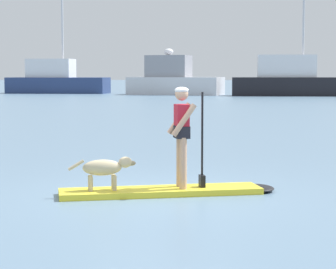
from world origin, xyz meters
The scene contains 7 objects.
ground_plane centered at (0.00, 0.00, 0.00)m, with size 400.00×400.00×0.00m, color slate.
paddleboard centered at (0.22, 0.07, 0.05)m, with size 3.64×1.73×0.10m.
person_paddler centered at (0.35, 0.11, 1.07)m, with size 0.67×0.57×1.67m.
dog centered at (-0.87, -0.27, 0.46)m, with size 1.07×0.42×0.54m.
moored_boat_starboard centered at (-18.05, 54.93, 1.33)m, with size 10.27×3.83×11.83m.
moored_boat_outer centered at (-5.56, 51.62, 1.40)m, with size 9.37×5.12×4.38m.
moored_boat_far_starboard centered at (5.56, 49.58, 1.39)m, with size 11.52×2.84×9.68m.
Camera 1 is at (1.39, -10.56, 1.98)m, focal length 69.95 mm.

